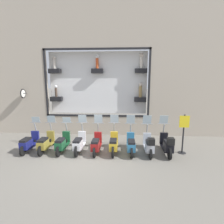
% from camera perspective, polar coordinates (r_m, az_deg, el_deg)
% --- Properties ---
extents(ground_plane, '(120.00, 120.00, 0.00)m').
position_cam_1_polar(ground_plane, '(8.10, -8.29, -14.66)').
color(ground_plane, gray).
extents(building_facade, '(1.20, 36.00, 9.38)m').
position_cam_1_polar(building_facade, '(10.97, -5.01, 17.62)').
color(building_facade, '#ADA08E').
rests_on(building_facade, ground_plane).
extents(scooter_black_0, '(1.81, 0.61, 1.69)m').
position_cam_1_polar(scooter_black_0, '(8.56, 17.54, -10.14)').
color(scooter_black_0, black).
rests_on(scooter_black_0, ground_plane).
extents(scooter_silver_1, '(1.79, 0.61, 1.68)m').
position_cam_1_polar(scooter_silver_1, '(8.40, 11.99, -10.42)').
color(scooter_silver_1, black).
rests_on(scooter_silver_1, ground_plane).
extents(scooter_teal_2, '(1.80, 0.61, 1.69)m').
position_cam_1_polar(scooter_teal_2, '(8.39, 6.24, -10.50)').
color(scooter_teal_2, black).
rests_on(scooter_teal_2, ground_plane).
extents(scooter_yellow_3, '(1.81, 0.60, 1.69)m').
position_cam_1_polar(scooter_yellow_3, '(8.39, 0.51, -10.33)').
color(scooter_yellow_3, black).
rests_on(scooter_yellow_3, ground_plane).
extents(scooter_red_4, '(1.80, 0.60, 1.68)m').
position_cam_1_polar(scooter_red_4, '(8.47, -5.16, -10.32)').
color(scooter_red_4, black).
rests_on(scooter_red_4, ground_plane).
extents(scooter_white_5, '(1.81, 0.60, 1.66)m').
position_cam_1_polar(scooter_white_5, '(8.62, -10.67, -9.97)').
color(scooter_white_5, black).
rests_on(scooter_white_5, ground_plane).
extents(scooter_green_6, '(1.80, 0.60, 1.53)m').
position_cam_1_polar(scooter_green_6, '(8.86, -15.94, -9.76)').
color(scooter_green_6, black).
rests_on(scooter_green_6, ground_plane).
extents(scooter_olive_7, '(1.80, 0.61, 1.60)m').
position_cam_1_polar(scooter_olive_7, '(9.16, -20.88, -9.36)').
color(scooter_olive_7, black).
rests_on(scooter_olive_7, ground_plane).
extents(scooter_navy_8, '(1.79, 0.61, 1.53)m').
position_cam_1_polar(scooter_navy_8, '(9.52, -25.47, -9.02)').
color(scooter_navy_8, black).
rests_on(scooter_navy_8, ground_plane).
extents(shop_sign_post, '(0.36, 0.45, 1.86)m').
position_cam_1_polar(shop_sign_post, '(8.81, 22.30, -6.21)').
color(shop_sign_post, '#232326').
rests_on(shop_sign_post, ground_plane).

